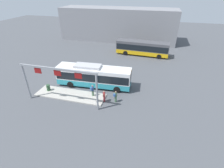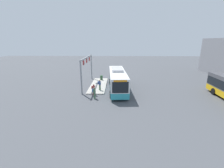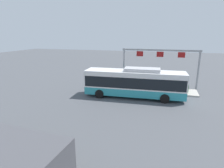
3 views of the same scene
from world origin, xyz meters
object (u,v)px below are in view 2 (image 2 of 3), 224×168
(bus_main, at_px, (117,79))
(person_boarding, at_px, (94,92))
(trash_bin, at_px, (101,78))
(person_waiting_near, at_px, (94,89))
(person_waiting_mid, at_px, (100,85))

(bus_main, relative_size, person_boarding, 6.81)
(bus_main, xyz_separation_m, trash_bin, (-5.96, -3.23, -1.20))
(person_waiting_near, bearing_deg, trash_bin, 74.56)
(person_boarding, relative_size, person_waiting_near, 1.00)
(person_waiting_near, relative_size, trash_bin, 1.86)
(bus_main, distance_m, person_boarding, 5.43)
(person_waiting_near, bearing_deg, person_boarding, -91.27)
(person_boarding, height_order, trash_bin, person_boarding)
(person_boarding, distance_m, person_waiting_near, 1.52)
(bus_main, bearing_deg, person_waiting_mid, -76.89)
(person_boarding, distance_m, trash_bin, 10.20)
(person_boarding, height_order, person_waiting_mid, person_waiting_mid)
(trash_bin, bearing_deg, person_waiting_mid, 2.99)
(person_boarding, xyz_separation_m, person_waiting_near, (-1.49, -0.31, 0.00))
(person_waiting_near, distance_m, person_waiting_mid, 2.04)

